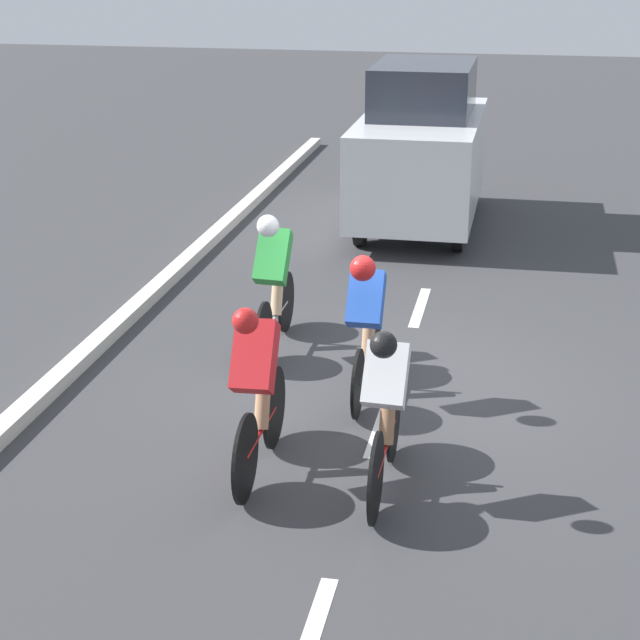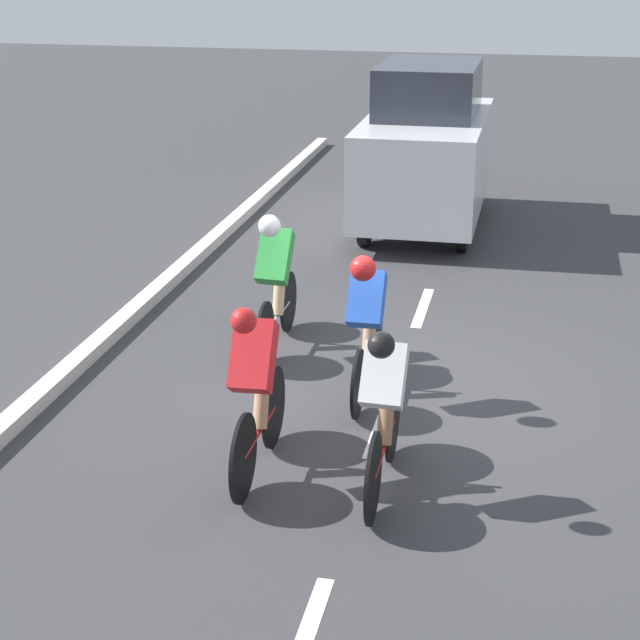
{
  "view_description": "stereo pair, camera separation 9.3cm",
  "coord_description": "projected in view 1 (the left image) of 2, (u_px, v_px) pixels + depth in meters",
  "views": [
    {
      "loc": [
        -1.15,
        9.45,
        4.17
      ],
      "look_at": [
        0.57,
        0.81,
        0.95
      ],
      "focal_mm": 60.0,
      "sensor_mm": 36.0,
      "label": 1
    },
    {
      "loc": [
        -1.24,
        9.43,
        4.17
      ],
      "look_at": [
        0.57,
        0.81,
        0.95
      ],
      "focal_mm": 60.0,
      "sensor_mm": 36.0,
      "label": 2
    }
  ],
  "objects": [
    {
      "name": "curb",
      "position": [
        49.0,
        388.0,
        10.16
      ],
      "size": [
        0.2,
        25.73,
        0.14
      ],
      "primitive_type": "cube",
      "color": "beige",
      "rests_on": "ground"
    },
    {
      "name": "lane_stripe_mid",
      "position": [
        382.0,
        423.0,
        9.6
      ],
      "size": [
        0.12,
        1.4,
        0.01
      ],
      "primitive_type": "cube",
      "color": "white",
      "rests_on": "ground"
    },
    {
      "name": "ground_plane",
      "position": [
        393.0,
        388.0,
        10.35
      ],
      "size": [
        60.0,
        60.0,
        0.0
      ],
      "primitive_type": "plane",
      "color": "#38383A"
    },
    {
      "name": "cyclist_red",
      "position": [
        257.0,
        387.0,
        8.43
      ],
      "size": [
        0.33,
        1.67,
        1.53
      ],
      "color": "black",
      "rests_on": "ground"
    },
    {
      "name": "cyclist_green",
      "position": [
        273.0,
        278.0,
        11.0
      ],
      "size": [
        0.34,
        1.7,
        1.53
      ],
      "color": "black",
      "rests_on": "ground"
    },
    {
      "name": "lane_stripe_far",
      "position": [
        420.0,
        307.0,
        12.55
      ],
      "size": [
        0.12,
        1.4,
        0.01
      ],
      "primitive_type": "cube",
      "color": "white",
      "rests_on": "ground"
    },
    {
      "name": "cyclist_blue",
      "position": [
        366.0,
        320.0,
        9.86
      ],
      "size": [
        0.32,
        1.67,
        1.47
      ],
      "color": "black",
      "rests_on": "ground"
    },
    {
      "name": "cyclist_white",
      "position": [
        385.0,
        407.0,
        8.18
      ],
      "size": [
        0.33,
        1.73,
        1.45
      ],
      "color": "black",
      "rests_on": "ground"
    },
    {
      "name": "support_car",
      "position": [
        421.0,
        148.0,
        15.64
      ],
      "size": [
        1.7,
        3.9,
        2.37
      ],
      "color": "black",
      "rests_on": "ground"
    }
  ]
}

